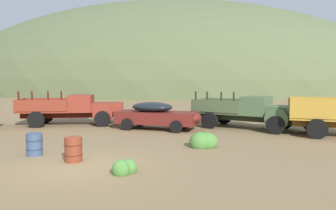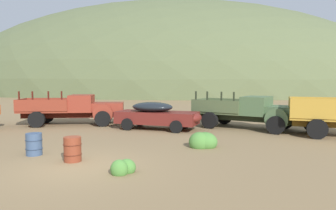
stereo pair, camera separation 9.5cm
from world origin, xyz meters
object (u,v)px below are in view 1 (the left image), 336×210
object	(u,v)px
oil_drum_foreground	(73,149)
car_oxblood	(159,115)
truck_rust_red	(80,109)
truck_weathered_green	(254,112)
oil_drum_spare	(34,144)

from	to	relation	value
oil_drum_foreground	car_oxblood	bearing A→B (deg)	81.23
truck_rust_red	truck_weathered_green	distance (m)	10.72
oil_drum_spare	truck_weathered_green	bearing A→B (deg)	44.79
truck_weathered_green	oil_drum_spare	xyz separation A→B (m)	(-8.37, -8.31, -0.59)
truck_rust_red	truck_weathered_green	bearing A→B (deg)	-16.27
car_oxblood	oil_drum_spare	bearing A→B (deg)	-107.14
car_oxblood	oil_drum_spare	xyz separation A→B (m)	(-3.04, -7.03, -0.40)
oil_drum_spare	oil_drum_foreground	size ratio (longest dim) A/B	0.97
truck_weathered_green	oil_drum_foreground	xyz separation A→B (m)	(-6.49, -8.82, -0.58)
truck_rust_red	truck_weathered_green	world-z (taller)	same
truck_rust_red	oil_drum_spare	xyz separation A→B (m)	(2.35, -7.84, -0.59)
car_oxblood	truck_rust_red	bearing A→B (deg)	177.75
truck_weathered_green	oil_drum_foreground	world-z (taller)	truck_weathered_green
oil_drum_spare	truck_rust_red	bearing A→B (deg)	106.67
truck_weathered_green	oil_drum_spare	distance (m)	11.81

